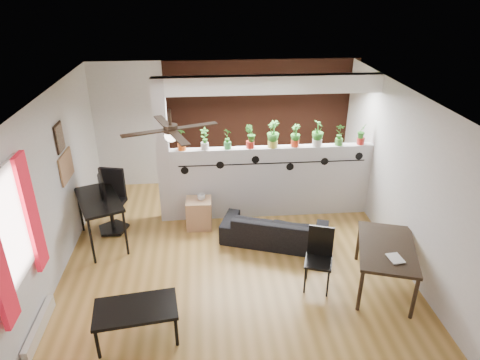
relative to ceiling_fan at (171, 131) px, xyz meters
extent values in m
cube|color=olive|center=(0.80, 0.30, -2.36)|extent=(6.30, 7.10, 0.10)
cube|color=#B7B7BA|center=(0.80, 3.32, -1.01)|extent=(6.30, 0.04, 2.90)
cube|color=#B7B7BA|center=(-1.82, 0.30, -1.01)|extent=(0.04, 7.10, 2.90)
cube|color=#B7B7BA|center=(3.42, 0.30, -1.01)|extent=(0.04, 7.10, 2.90)
cube|color=white|center=(0.80, 0.30, 0.34)|extent=(6.30, 7.10, 0.10)
cube|color=#BCBCC1|center=(1.60, 1.80, -1.64)|extent=(3.60, 0.18, 1.35)
cube|color=white|center=(1.60, 1.80, 0.14)|extent=(3.60, 0.18, 0.30)
cube|color=#BCBCC1|center=(-0.31, 1.80, -1.01)|extent=(0.22, 0.20, 2.60)
cube|color=brown|center=(1.60, 3.27, -1.01)|extent=(3.90, 0.05, 2.60)
cube|color=black|center=(1.60, 1.70, -1.23)|extent=(3.31, 0.01, 0.02)
cylinder|color=black|center=(0.05, 1.70, -1.31)|extent=(0.14, 0.01, 0.14)
cylinder|color=black|center=(0.67, 1.70, -1.23)|extent=(0.14, 0.01, 0.14)
cylinder|color=black|center=(1.29, 1.70, -1.15)|extent=(0.14, 0.01, 0.14)
cylinder|color=black|center=(1.91, 1.70, -1.31)|extent=(0.14, 0.01, 0.14)
cylinder|color=black|center=(2.53, 1.70, -1.23)|extent=(0.14, 0.01, 0.14)
cylinder|color=black|center=(3.15, 1.70, -1.15)|extent=(0.14, 0.01, 0.14)
cube|color=white|center=(-1.78, -0.90, -0.76)|extent=(0.02, 0.95, 1.25)
cube|color=white|center=(-1.77, -0.90, -0.76)|extent=(0.04, 1.05, 1.35)
cube|color=red|center=(-1.73, -0.40, -0.86)|extent=(0.06, 0.30, 1.55)
cube|color=silver|center=(-1.74, -0.90, -2.22)|extent=(0.08, 1.00, 0.18)
cube|color=#9D6E4C|center=(-1.78, 1.25, -0.96)|extent=(0.03, 0.60, 0.45)
cube|color=#8C7259|center=(-1.78, 1.20, -0.46)|extent=(0.03, 0.30, 0.40)
cube|color=black|center=(-1.78, 1.20, -0.46)|extent=(0.02, 0.34, 0.44)
cylinder|color=black|center=(0.00, 0.00, 0.19)|extent=(0.04, 0.04, 0.20)
cylinder|color=black|center=(0.00, 0.00, 0.04)|extent=(0.18, 0.18, 0.10)
sphere|color=white|center=(0.00, 0.00, -0.05)|extent=(0.17, 0.17, 0.17)
cube|color=black|center=(0.32, 0.12, 0.03)|extent=(0.55, 0.29, 0.01)
cube|color=black|center=(-0.12, 0.32, 0.03)|extent=(0.29, 0.55, 0.01)
cube|color=black|center=(-0.32, -0.12, 0.03)|extent=(0.55, 0.29, 0.01)
cube|color=black|center=(0.12, -0.32, 0.03)|extent=(0.29, 0.55, 0.01)
cylinder|color=orange|center=(0.02, 1.80, -0.90)|extent=(0.14, 0.14, 0.12)
imported|color=#1C5E1B|center=(0.02, 1.80, -0.71)|extent=(0.26, 0.24, 0.30)
cylinder|color=silver|center=(0.42, 1.80, -0.90)|extent=(0.13, 0.13, 0.12)
imported|color=#1C5E1B|center=(0.42, 1.80, -0.72)|extent=(0.20, 0.16, 0.29)
cylinder|color=green|center=(0.81, 1.80, -0.90)|extent=(0.12, 0.12, 0.12)
imported|color=#1C5E1B|center=(0.81, 1.80, -0.73)|extent=(0.23, 0.22, 0.27)
cylinder|color=red|center=(1.21, 1.80, -0.90)|extent=(0.14, 0.14, 0.12)
imported|color=#1C5E1B|center=(1.21, 1.80, -0.71)|extent=(0.23, 0.20, 0.31)
cylinder|color=gold|center=(1.60, 1.80, -0.90)|extent=(0.17, 0.17, 0.12)
imported|color=#1C5E1B|center=(1.60, 1.80, -0.68)|extent=(0.31, 0.32, 0.37)
cylinder|color=red|center=(2.00, 1.80, -0.90)|extent=(0.14, 0.14, 0.12)
imported|color=#1C5E1B|center=(2.00, 1.80, -0.72)|extent=(0.25, 0.25, 0.30)
cylinder|color=silver|center=(2.39, 1.80, -0.90)|extent=(0.17, 0.17, 0.12)
imported|color=#1C5E1B|center=(2.39, 1.80, -0.68)|extent=(0.21, 0.25, 0.36)
cylinder|color=#439034|center=(2.79, 1.80, -0.90)|extent=(0.14, 0.14, 0.12)
imported|color=#1C5E1B|center=(2.79, 1.80, -0.72)|extent=(0.23, 0.21, 0.29)
cylinder|color=#B0221C|center=(3.18, 1.80, -0.90)|extent=(0.13, 0.13, 0.12)
imported|color=#1C5E1B|center=(3.18, 1.80, -0.72)|extent=(0.24, 0.22, 0.28)
imported|color=black|center=(1.52, 0.87, -2.07)|extent=(1.79, 1.16, 0.49)
cube|color=#A57957|center=(0.27, 1.46, -2.05)|extent=(0.45, 0.41, 0.54)
imported|color=gray|center=(0.32, 1.46, -1.72)|extent=(0.15, 0.15, 0.11)
cube|color=black|center=(-1.33, 1.11, -1.51)|extent=(0.99, 1.29, 0.04)
cylinder|color=black|center=(-1.36, 0.52, -1.92)|extent=(0.04, 0.04, 0.79)
cylinder|color=black|center=(-0.88, 0.72, -1.92)|extent=(0.04, 0.04, 0.79)
cylinder|color=black|center=(-1.77, 1.51, -1.92)|extent=(0.04, 0.04, 0.79)
cylinder|color=black|center=(-1.29, 1.71, -1.92)|extent=(0.04, 0.04, 0.79)
imported|color=black|center=(-1.33, 1.26, -1.39)|extent=(0.33, 0.15, 0.18)
cylinder|color=black|center=(-1.25, 1.46, -2.27)|extent=(0.57, 0.57, 0.04)
cylinder|color=black|center=(-1.25, 1.46, -2.03)|extent=(0.07, 0.07, 0.48)
cube|color=black|center=(-1.25, 1.46, -1.77)|extent=(0.55, 0.55, 0.08)
cube|color=black|center=(-1.20, 1.66, -1.46)|extent=(0.44, 0.17, 0.52)
cube|color=black|center=(2.89, -0.39, -1.66)|extent=(1.10, 1.42, 0.04)
cylinder|color=black|center=(2.39, -0.84, -2.00)|extent=(0.05, 0.05, 0.64)
cylinder|color=black|center=(3.03, -1.05, -2.00)|extent=(0.05, 0.05, 0.64)
cylinder|color=black|center=(2.75, 0.27, -2.00)|extent=(0.05, 0.05, 0.64)
cylinder|color=black|center=(3.39, 0.06, -2.00)|extent=(0.05, 0.05, 0.64)
imported|color=gray|center=(2.79, -0.69, -1.62)|extent=(0.20, 0.25, 0.02)
cube|color=black|center=(1.94, -0.35, -1.87)|extent=(0.48, 0.48, 0.03)
cube|color=black|center=(2.00, -0.19, -1.62)|extent=(0.35, 0.14, 0.47)
cube|color=black|center=(1.74, -0.44, -2.09)|extent=(0.03, 0.03, 0.44)
cube|color=black|center=(2.04, -0.55, -2.09)|extent=(0.03, 0.03, 0.44)
cube|color=black|center=(1.85, -0.15, -1.86)|extent=(0.03, 0.03, 0.91)
cube|color=black|center=(2.14, -0.25, -1.86)|extent=(0.03, 0.03, 0.91)
cube|color=black|center=(-0.49, -1.07, -1.87)|extent=(1.05, 0.67, 0.04)
cylinder|color=black|center=(-0.91, -1.36, -2.10)|extent=(0.04, 0.04, 0.42)
cylinder|color=black|center=(-0.01, -1.24, -2.10)|extent=(0.04, 0.04, 0.42)
cylinder|color=black|center=(-0.97, -0.89, -2.10)|extent=(0.04, 0.04, 0.42)
cylinder|color=black|center=(-0.07, -0.78, -2.10)|extent=(0.04, 0.04, 0.42)
camera|label=1|loc=(0.42, -5.12, 1.77)|focal=32.00mm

